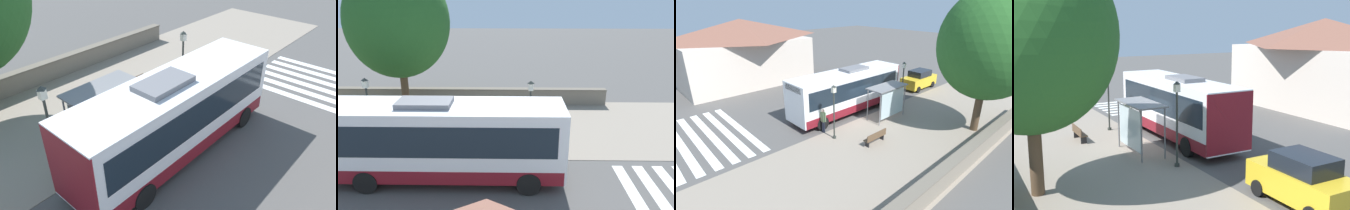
# 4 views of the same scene
# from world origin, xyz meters

# --- Properties ---
(ground_plane) EXTENTS (120.00, 120.00, 0.00)m
(ground_plane) POSITION_xyz_m (0.00, 0.00, 0.00)
(ground_plane) COLOR #514F4C
(ground_plane) RESTS_ON ground
(sidewalk_plaza) EXTENTS (9.00, 44.00, 0.02)m
(sidewalk_plaza) POSITION_xyz_m (-4.50, 0.00, 0.01)
(sidewalk_plaza) COLOR gray
(sidewalk_plaza) RESTS_ON ground
(crosswalk_stripes) EXTENTS (9.00, 5.25, 0.01)m
(crosswalk_stripes) POSITION_xyz_m (5.00, 10.60, 0.00)
(crosswalk_stripes) COLOR silver
(crosswalk_stripes) RESTS_ON ground
(stone_wall) EXTENTS (0.60, 20.00, 1.20)m
(stone_wall) POSITION_xyz_m (-8.55, 0.00, 0.61)
(stone_wall) COLOR slate
(stone_wall) RESTS_ON ground
(background_building) EXTENTS (8.28, 13.91, 6.95)m
(background_building) POSITION_xyz_m (15.85, 2.72, 3.57)
(background_building) COLOR beige
(background_building) RESTS_ON ground
(bus) EXTENTS (2.69, 10.21, 3.69)m
(bus) POSITION_xyz_m (1.70, 0.25, 1.91)
(bus) COLOR white
(bus) RESTS_ON ground
(bus_shelter) EXTENTS (1.53, 3.30, 2.64)m
(bus_shelter) POSITION_xyz_m (-1.42, -1.19, 2.15)
(bus_shelter) COLOR slate
(bus_shelter) RESTS_ON ground
(pedestrian) EXTENTS (0.34, 0.24, 1.78)m
(pedestrian) POSITION_xyz_m (0.10, 4.05, 1.06)
(pedestrian) COLOR #2D3347
(pedestrian) RESTS_ON ground
(bench) EXTENTS (0.40, 1.80, 0.88)m
(bench) POSITION_xyz_m (-3.43, 2.56, 0.48)
(bench) COLOR brown
(bench) RESTS_ON ground
(street_lamp_near) EXTENTS (0.28, 0.28, 4.01)m
(street_lamp_near) POSITION_xyz_m (-0.70, -4.01, 2.39)
(street_lamp_near) COLOR #2D332D
(street_lamp_near) RESTS_ON ground
(street_lamp_far) EXTENTS (0.28, 0.28, 3.79)m
(street_lamp_far) POSITION_xyz_m (-1.09, 4.07, 2.27)
(street_lamp_far) COLOR #2D332D
(street_lamp_far) RESTS_ON ground
(shade_tree) EXTENTS (6.61, 6.61, 9.75)m
(shade_tree) POSITION_xyz_m (-6.95, -4.22, 6.10)
(shade_tree) COLOR brown
(shade_tree) RESTS_ON ground
(parked_car_behind_bus) EXTENTS (1.96, 4.19, 1.93)m
(parked_car_behind_bus) POSITION_xyz_m (1.30, -9.86, 0.94)
(parked_car_behind_bus) COLOR gold
(parked_car_behind_bus) RESTS_ON ground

